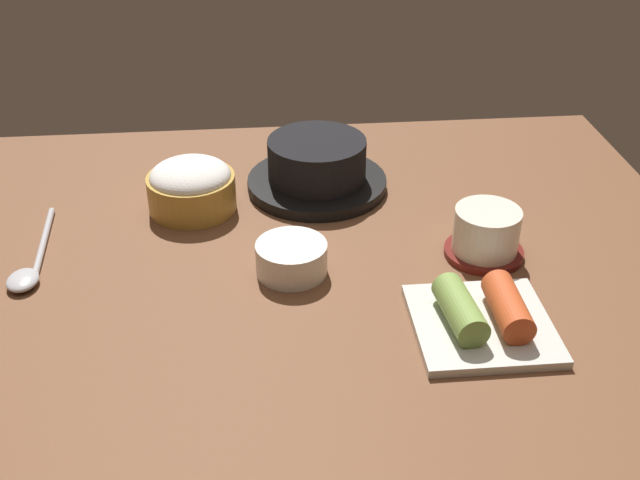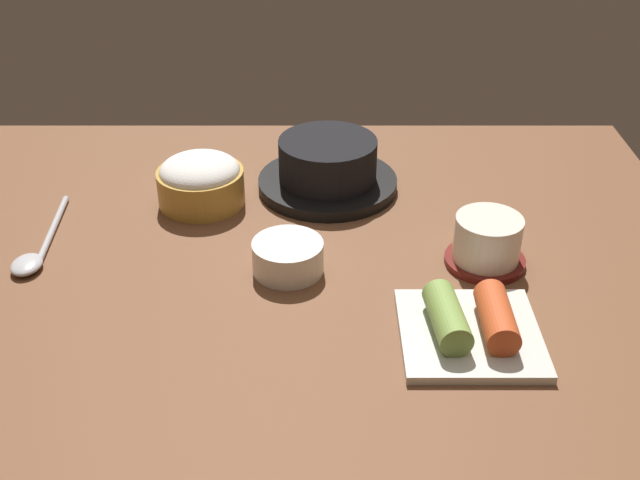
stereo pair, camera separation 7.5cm
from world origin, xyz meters
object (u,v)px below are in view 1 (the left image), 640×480
Objects in this scene: banchan_cup_center at (292,257)px; kimchi_plate at (483,316)px; rice_bowl at (191,186)px; stone_pot at (317,167)px; tea_cup_with_saucer at (486,233)px; spoon at (30,267)px.

kimchi_plate reaches higher than banchan_cup_center.
banchan_cup_center is 22.99cm from kimchi_plate.
rice_bowl is at bearing 126.76° from banchan_cup_center.
stone_pot is 35.96cm from kimchi_plate.
banchan_cup_center is 0.58× the size of kimchi_plate.
kimchi_plate is at bearing -32.91° from banchan_cup_center.
banchan_cup_center is (-23.36, -1.48, -1.03)cm from tea_cup_with_saucer.
rice_bowl is at bearing -166.43° from stone_pot.
tea_cup_with_saucer is at bearing -1.52° from spoon.
spoon is (-53.89, 1.43, -2.45)cm from tea_cup_with_saucer.
kimchi_plate is 0.76× the size of spoon.
spoon is at bearing -153.68° from stone_pot.
tea_cup_with_saucer is 0.50× the size of spoon.
stone_pot is 1.33× the size of kimchi_plate.
stone_pot is at bearing 113.79° from kimchi_plate.
stone_pot is 2.02× the size of tea_cup_with_saucer.
tea_cup_with_saucer is (18.55, -18.90, -0.25)cm from stone_pot.
tea_cup_with_saucer reaches higher than kimchi_plate.
tea_cup_with_saucer is 1.15× the size of banchan_cup_center.
tea_cup_with_saucer is at bearing 3.63° from banchan_cup_center.
rice_bowl is 1.39× the size of banchan_cup_center.
tea_cup_with_saucer is (35.52, -14.81, -0.33)cm from rice_bowl.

